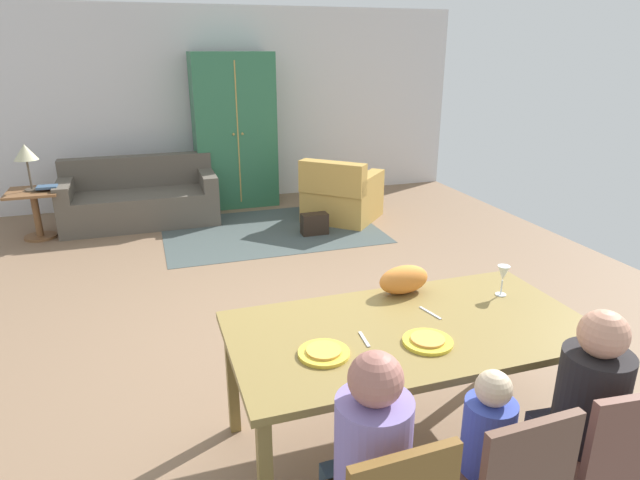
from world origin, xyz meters
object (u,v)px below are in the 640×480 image
(plate_near_man, at_px, (324,353))
(person_man, at_px, (368,479))
(plate_near_child, at_px, (428,342))
(person_child, at_px, (479,466))
(wine_glass, at_px, (503,274))
(table_lamp, at_px, (26,154))
(armchair, at_px, (341,196))
(dining_chair_woman, at_px, (607,455))
(couch, at_px, (140,200))
(handbag, at_px, (314,224))
(dining_table, at_px, (410,338))
(cat, at_px, (404,280))
(side_table, at_px, (35,207))
(person_woman, at_px, (579,425))
(armoire, at_px, (234,131))
(book_upper, at_px, (47,187))
(book_lower, at_px, (52,187))

(plate_near_man, xyz_separation_m, person_man, (-0.00, -0.56, -0.26))
(plate_near_child, bearing_deg, person_child, -90.08)
(wine_glass, height_order, table_lamp, table_lamp)
(plate_near_child, bearing_deg, armchair, 75.07)
(dining_chair_woman, height_order, table_lamp, table_lamp)
(couch, relative_size, handbag, 5.93)
(person_child, relative_size, couch, 0.49)
(dining_table, bearing_deg, cat, 69.02)
(dining_chair_woman, relative_size, side_table, 1.50)
(person_woman, relative_size, armchair, 0.92)
(armoire, bearing_deg, couch, -159.78)
(plate_near_child, xyz_separation_m, table_lamp, (-2.51, 4.77, 0.24))
(plate_near_man, relative_size, book_upper, 1.14)
(wine_glass, relative_size, person_man, 0.17)
(person_child, distance_m, person_woman, 0.53)
(side_table, relative_size, book_lower, 2.64)
(wine_glass, bearing_deg, handbag, 90.72)
(plate_near_man, distance_m, person_woman, 1.22)
(plate_near_child, relative_size, table_lamp, 0.46)
(person_child, xyz_separation_m, table_lamp, (-2.51, 5.27, 0.58))
(plate_near_man, distance_m, dining_chair_woman, 1.30)
(couch, distance_m, armchair, 2.59)
(dining_table, distance_m, plate_near_man, 0.54)
(armchair, height_order, book_upper, armchair)
(person_man, height_order, handbag, person_man)
(person_man, relative_size, couch, 0.58)
(plate_near_child, bearing_deg, armoire, 90.02)
(book_upper, relative_size, handbag, 0.69)
(armchair, bearing_deg, plate_near_man, -111.46)
(person_woman, distance_m, armoire, 6.06)
(plate_near_man, xyz_separation_m, cat, (0.67, 0.51, 0.08))
(armchair, bearing_deg, book_lower, 171.89)
(couch, bearing_deg, wine_glass, -66.55)
(plate_near_man, xyz_separation_m, handbag, (1.17, 3.81, -0.64))
(person_child, xyz_separation_m, book_lower, (-2.31, 5.33, 0.16))
(person_man, bearing_deg, side_table, 110.68)
(armchair, distance_m, handbag, 0.71)
(table_lamp, relative_size, handbag, 1.69)
(couch, xyz_separation_m, book_upper, (-1.01, -0.31, 0.32))
(book_upper, distance_m, handbag, 3.14)
(cat, xyz_separation_m, book_upper, (-2.49, 4.15, -0.22))
(person_child, bearing_deg, wine_glass, 51.42)
(wine_glass, relative_size, armchair, 0.15)
(plate_near_child, xyz_separation_m, wine_glass, (0.69, 0.36, 0.12))
(dining_table, xyz_separation_m, plate_near_child, (0.00, -0.18, 0.08))
(dining_table, bearing_deg, dining_chair_woman, -58.75)
(table_lamp, bearing_deg, person_woman, -60.00)
(person_child, bearing_deg, book_lower, 113.47)
(plate_near_child, height_order, book_lower, plate_near_child)
(armoire, bearing_deg, plate_near_child, -89.98)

